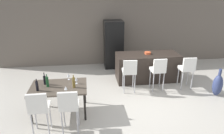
{
  "coord_description": "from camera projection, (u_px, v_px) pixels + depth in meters",
  "views": [
    {
      "loc": [
        -1.5,
        -5.17,
        2.98
      ],
      "look_at": [
        -0.81,
        0.3,
        0.85
      ],
      "focal_mm": 32.86,
      "sensor_mm": 36.0,
      "label": 1
    }
  ],
  "objects": [
    {
      "name": "ground_plane",
      "position": [
        140.0,
        96.0,
        6.04
      ],
      "size": [
        10.0,
        10.0,
        0.0
      ],
      "primitive_type": "plane",
      "color": "#ADA89E"
    },
    {
      "name": "back_wall",
      "position": [
        123.0,
        29.0,
        8.28
      ],
      "size": [
        10.0,
        0.12,
        2.9
      ],
      "primitive_type": "cube",
      "color": "#665B51",
      "rests_on": "ground_plane"
    },
    {
      "name": "kitchen_island",
      "position": [
        147.0,
        67.0,
        7.0
      ],
      "size": [
        2.08,
        0.87,
        0.92
      ],
      "primitive_type": "cube",
      "color": "black",
      "rests_on": "ground_plane"
    },
    {
      "name": "bar_chair_left",
      "position": [
        129.0,
        71.0,
        6.06
      ],
      "size": [
        0.42,
        0.42,
        1.05
      ],
      "color": "white",
      "rests_on": "ground_plane"
    },
    {
      "name": "bar_chair_middle",
      "position": [
        158.0,
        69.0,
        6.17
      ],
      "size": [
        0.4,
        0.4,
        1.05
      ],
      "color": "white",
      "rests_on": "ground_plane"
    },
    {
      "name": "bar_chair_right",
      "position": [
        187.0,
        68.0,
        6.28
      ],
      "size": [
        0.41,
        0.41,
        1.05
      ],
      "color": "white",
      "rests_on": "ground_plane"
    },
    {
      "name": "dining_table",
      "position": [
        59.0,
        89.0,
        5.02
      ],
      "size": [
        1.36,
        0.92,
        0.74
      ],
      "color": "#4C4238",
      "rests_on": "ground_plane"
    },
    {
      "name": "dining_chair_near",
      "position": [
        39.0,
        107.0,
        4.21
      ],
      "size": [
        0.4,
        0.4,
        1.05
      ],
      "color": "white",
      "rests_on": "ground_plane"
    },
    {
      "name": "dining_chair_far",
      "position": [
        69.0,
        105.0,
        4.28
      ],
      "size": [
        0.41,
        0.41,
        1.05
      ],
      "color": "white",
      "rests_on": "ground_plane"
    },
    {
      "name": "wine_bottle_near",
      "position": [
        37.0,
        86.0,
        4.74
      ],
      "size": [
        0.06,
        0.06,
        0.3
      ],
      "color": "black",
      "rests_on": "dining_table"
    },
    {
      "name": "wine_bottle_end",
      "position": [
        74.0,
        82.0,
        4.89
      ],
      "size": [
        0.07,
        0.07,
        0.32
      ],
      "color": "brown",
      "rests_on": "dining_table"
    },
    {
      "name": "wine_bottle_inner",
      "position": [
        45.0,
        80.0,
        5.06
      ],
      "size": [
        0.07,
        0.07,
        0.31
      ],
      "color": "black",
      "rests_on": "dining_table"
    },
    {
      "name": "wine_bottle_corner",
      "position": [
        47.0,
        82.0,
        4.93
      ],
      "size": [
        0.07,
        0.07,
        0.33
      ],
      "color": "#194723",
      "rests_on": "dining_table"
    },
    {
      "name": "wine_glass_left",
      "position": [
        76.0,
        79.0,
        5.1
      ],
      "size": [
        0.07,
        0.07,
        0.17
      ],
      "color": "silver",
      "rests_on": "dining_table"
    },
    {
      "name": "wine_glass_middle",
      "position": [
        66.0,
        88.0,
        4.64
      ],
      "size": [
        0.07,
        0.07,
        0.17
      ],
      "color": "silver",
      "rests_on": "dining_table"
    },
    {
      "name": "wine_glass_right",
      "position": [
        68.0,
        75.0,
        5.32
      ],
      "size": [
        0.07,
        0.07,
        0.17
      ],
      "color": "silver",
      "rests_on": "dining_table"
    },
    {
      "name": "refrigerator",
      "position": [
        113.0,
        44.0,
        8.01
      ],
      "size": [
        0.72,
        0.68,
        1.84
      ],
      "primitive_type": "cube",
      "color": "black",
      "rests_on": "ground_plane"
    },
    {
      "name": "fruit_bowl",
      "position": [
        148.0,
        53.0,
        6.84
      ],
      "size": [
        0.21,
        0.21,
        0.07
      ],
      "primitive_type": "cylinder",
      "color": "#C6512D",
      "rests_on": "kitchen_island"
    },
    {
      "name": "floor_vase",
      "position": [
        218.0,
        85.0,
        5.99
      ],
      "size": [
        0.28,
        0.28,
        0.83
      ],
      "color": "navy",
      "rests_on": "ground_plane"
    }
  ]
}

